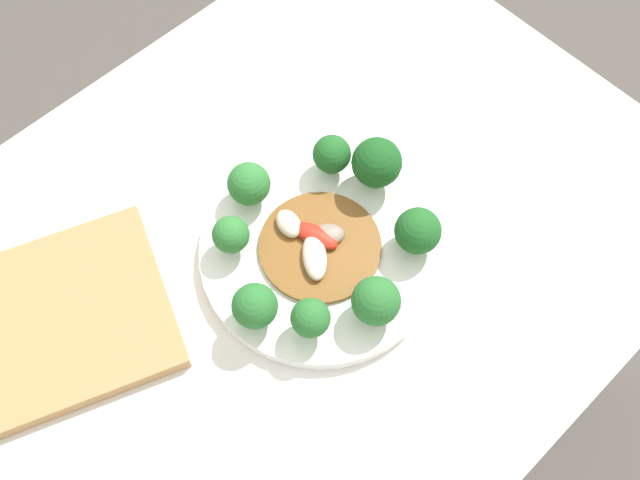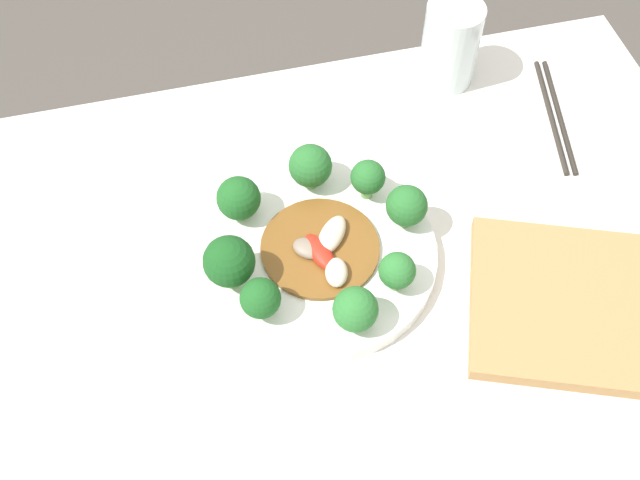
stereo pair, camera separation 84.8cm
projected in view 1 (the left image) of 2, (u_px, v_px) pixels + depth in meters
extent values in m
plane|color=#4C4742|center=(295.00, 406.00, 1.52)|extent=(8.00, 8.00, 0.00)
cube|color=silver|center=(289.00, 351.00, 1.20)|extent=(1.00, 0.73, 0.70)
cylinder|color=white|center=(320.00, 251.00, 0.88)|extent=(0.28, 0.28, 0.02)
cylinder|color=#70A356|center=(374.00, 311.00, 0.83)|extent=(0.02, 0.02, 0.01)
sphere|color=#286B2D|center=(376.00, 301.00, 0.80)|extent=(0.05, 0.05, 0.05)
cylinder|color=#70A356|center=(332.00, 166.00, 0.91)|extent=(0.02, 0.02, 0.02)
sphere|color=#1E5B23|center=(332.00, 154.00, 0.89)|extent=(0.05, 0.05, 0.05)
cylinder|color=#70A356|center=(257.00, 315.00, 0.83)|extent=(0.02, 0.02, 0.01)
sphere|color=#286B2D|center=(255.00, 306.00, 0.80)|extent=(0.05, 0.05, 0.05)
cylinder|color=#70A356|center=(251.00, 195.00, 0.90)|extent=(0.02, 0.02, 0.01)
sphere|color=#2D7533|center=(249.00, 184.00, 0.87)|extent=(0.05, 0.05, 0.05)
cylinder|color=#70A356|center=(311.00, 327.00, 0.82)|extent=(0.02, 0.02, 0.02)
sphere|color=#286B2D|center=(311.00, 318.00, 0.79)|extent=(0.04, 0.04, 0.04)
cylinder|color=#70A356|center=(233.00, 245.00, 0.86)|extent=(0.02, 0.02, 0.02)
sphere|color=#2D7533|center=(231.00, 235.00, 0.84)|extent=(0.04, 0.04, 0.04)
cylinder|color=#70A356|center=(415.00, 242.00, 0.87)|extent=(0.02, 0.02, 0.01)
sphere|color=#1E5B23|center=(418.00, 231.00, 0.84)|extent=(0.05, 0.05, 0.05)
cylinder|color=#7AAD5B|center=(375.00, 178.00, 0.90)|extent=(0.02, 0.02, 0.02)
sphere|color=#19511E|center=(377.00, 163.00, 0.87)|extent=(0.06, 0.06, 0.06)
cylinder|color=brown|center=(320.00, 246.00, 0.87)|extent=(0.14, 0.14, 0.01)
ellipsoid|color=red|center=(315.00, 236.00, 0.87)|extent=(0.04, 0.06, 0.02)
ellipsoid|color=beige|center=(289.00, 224.00, 0.87)|extent=(0.03, 0.04, 0.02)
ellipsoid|color=beige|center=(315.00, 257.00, 0.85)|extent=(0.06, 0.06, 0.02)
ellipsoid|color=gray|center=(327.00, 235.00, 0.87)|extent=(0.05, 0.05, 0.01)
cube|color=#AD7F4C|center=(40.00, 327.00, 0.84)|extent=(0.34, 0.30, 0.02)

